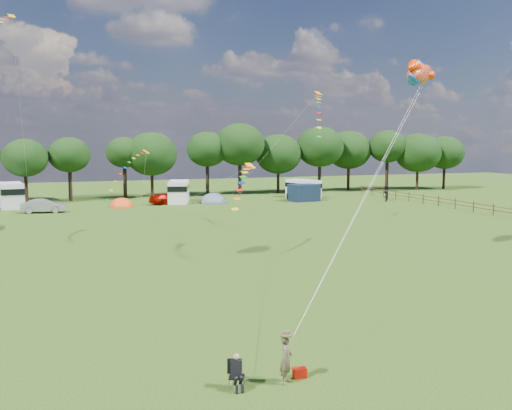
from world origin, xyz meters
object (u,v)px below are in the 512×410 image
object	(u,v)px
campervan_d	(303,188)
walker_b	(386,196)
tent_orange	(122,207)
car_c	(167,199)
camp_chair	(236,368)
car_b	(43,206)
kite_flyer	(286,359)
campervan_c	(179,191)
fish_kite	(418,74)
car_d	(303,195)
walker_a	(386,193)
tent_greyblue	(213,203)
campervan_b	(11,194)

from	to	relation	value
campervan_d	walker_b	world-z (taller)	campervan_d
tent_orange	car_c	bearing A→B (deg)	16.32
camp_chair	walker_b	size ratio (longest dim) A/B	0.77
car_c	camp_chair	size ratio (longest dim) A/B	3.79
car_b	camp_chair	xyz separation A→B (m)	(6.30, -48.94, -0.06)
tent_orange	kite_flyer	world-z (taller)	kite_flyer
car_b	kite_flyer	world-z (taller)	kite_flyer
campervan_c	kite_flyer	world-z (taller)	campervan_c
campervan_c	fish_kite	size ratio (longest dim) A/B	1.64
campervan_c	kite_flyer	distance (m)	55.00
camp_chair	tent_orange	bearing A→B (deg)	111.50
campervan_c	tent_orange	distance (m)	8.14
car_d	campervan_c	world-z (taller)	campervan_c
car_c	walker_b	size ratio (longest dim) A/B	2.93
fish_kite	walker_a	distance (m)	38.87
camp_chair	campervan_c	bearing A→B (deg)	103.89
campervan_d	tent_orange	size ratio (longest dim) A/B	1.74
campervan_c	camp_chair	distance (m)	55.14
tent_greyblue	tent_orange	bearing A→B (deg)	-175.14
tent_orange	walker_b	bearing A→B (deg)	-8.73
campervan_b	campervan_c	world-z (taller)	campervan_b
car_c	kite_flyer	bearing A→B (deg)	156.89
car_d	walker_a	xyz separation A→B (m)	(9.94, -3.99, 0.33)
tent_orange	camp_chair	size ratio (longest dim) A/B	2.71
walker_b	car_d	bearing A→B (deg)	-69.24
campervan_c	tent_orange	world-z (taller)	campervan_c
campervan_c	fish_kite	distance (m)	41.06
camp_chair	walker_a	xyz separation A→B (m)	(35.61, 47.69, 0.26)
car_b	campervan_d	xyz separation A→B (m)	(33.21, 5.49, 0.57)
campervan_c	tent_greyblue	bearing A→B (deg)	-101.19
tent_greyblue	walker_b	distance (m)	21.97
tent_greyblue	walker_b	size ratio (longest dim) A/B	2.45
campervan_c	walker_b	world-z (taller)	campervan_c
kite_flyer	camp_chair	world-z (taller)	kite_flyer
campervan_c	walker_b	distance (m)	26.33
car_c	campervan_d	xyz separation A→B (m)	(18.96, 1.47, 0.67)
walker_b	campervan_b	bearing A→B (deg)	-50.43
campervan_d	car_c	bearing A→B (deg)	75.12
fish_kite	campervan_d	bearing A→B (deg)	40.10
campervan_c	campervan_d	size ratio (longest dim) A/B	1.10
tent_orange	fish_kite	distance (m)	40.75
kite_flyer	car_b	bearing A→B (deg)	46.40
fish_kite	car_b	bearing A→B (deg)	89.00
car_d	campervan_c	size ratio (longest dim) A/B	0.76
campervan_b	fish_kite	xyz separation A→B (m)	(27.04, -40.36, 10.49)
tent_greyblue	kite_flyer	size ratio (longest dim) A/B	2.31
car_b	kite_flyer	size ratio (longest dim) A/B	2.67
campervan_b	fish_kite	distance (m)	49.70
kite_flyer	car_d	bearing A→B (deg)	12.32
fish_kite	kite_flyer	bearing A→B (deg)	-171.03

